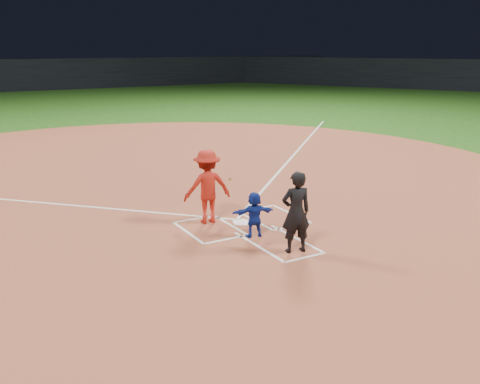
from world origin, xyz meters
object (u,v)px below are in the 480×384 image
home_plate (242,222)px  batter_at_plate (207,187)px  umpire (296,212)px  catcher (254,214)px

home_plate → batter_at_plate: bearing=-33.8°
home_plate → umpire: umpire is taller
home_plate → umpire: size_ratio=0.32×
home_plate → batter_at_plate: batter_at_plate is taller
catcher → batter_at_plate: size_ratio=0.58×
home_plate → catcher: (-0.27, -1.05, 0.56)m
catcher → umpire: 1.41m
umpire → catcher: bearing=-65.3°
umpire → batter_at_plate: size_ratio=0.96×
home_plate → batter_at_plate: 1.34m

